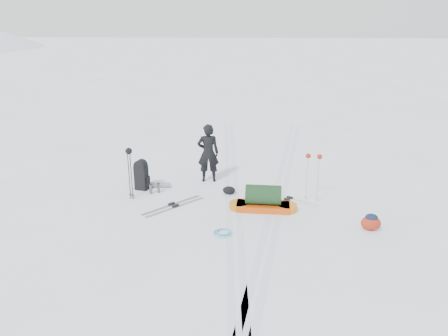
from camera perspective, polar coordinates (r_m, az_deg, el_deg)
The scene contains 13 objects.
ground at distance 11.35m, azimuth 1.13°, elevation -4.89°, with size 200.00×200.00×0.00m, color white.
ski_tracks at distance 12.15m, azimuth 4.23°, elevation -3.27°, with size 3.38×17.97×0.01m.
skier at distance 12.74m, azimuth -2.08°, elevation 1.97°, with size 0.63×0.41×1.73m, color black.
pulk_sled at distance 11.04m, azimuth 5.13°, elevation -4.25°, with size 1.73×0.61×0.66m.
expedition_rucksack at distance 12.46m, azimuth -10.44°, elevation -0.98°, with size 0.97×0.42×0.87m.
ski_poles_black at distance 11.62m, azimuth -12.29°, elevation 1.37°, with size 0.20×0.17×1.42m.
ski_poles_silver at distance 11.47m, azimuth 11.62°, elevation 0.81°, with size 0.41×0.18×1.31m.
touring_skis_grey at distance 11.36m, azimuth -6.61°, elevation -4.91°, with size 1.44×1.51×0.07m.
touring_skis_white at distance 11.80m, azimuth 8.41°, elevation -4.06°, with size 1.56×1.08×0.06m.
rope_coil at distance 9.92m, azimuth -0.17°, elevation -8.44°, with size 0.51×0.51×0.05m.
small_daypack at distance 10.58m, azimuth 18.64°, elevation -6.71°, with size 0.56×0.51×0.39m.
thermos_pair at distance 12.21m, azimuth -9.06°, elevation -2.65°, with size 0.29×0.21×0.30m.
stuff_sack at distance 12.02m, azimuth 0.65°, elevation -2.92°, with size 0.42×0.38×0.22m.
Camera 1 is at (0.48, -10.37, 4.60)m, focal length 35.00 mm.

